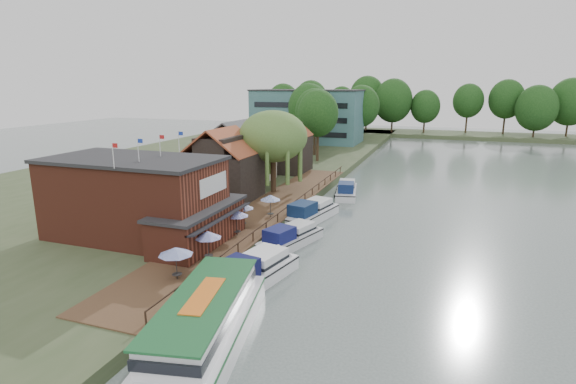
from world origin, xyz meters
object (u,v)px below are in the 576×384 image
(cottage_b, at_px, (237,151))
(cruiser_2, at_px, (311,210))
(hotel_block, at_px, (307,116))
(umbrella_4, at_px, (270,206))
(umbrella_1, at_px, (208,246))
(cruiser_1, at_px, (290,235))
(umbrella_3, at_px, (242,215))
(cruiser_0, at_px, (252,269))
(swan, at_px, (208,312))
(cruiser_3, at_px, (347,188))
(umbrella_0, at_px, (176,263))
(tour_boat, at_px, (200,328))
(cottage_a, at_px, (223,164))
(willow, at_px, (273,152))
(cottage_c, at_px, (285,145))
(pub, at_px, (153,199))
(umbrella_2, at_px, (237,223))

(cottage_b, xyz_separation_m, cruiser_2, (14.61, -11.83, -4.07))
(hotel_block, bearing_deg, umbrella_4, -75.99)
(umbrella_1, relative_size, umbrella_4, 1.00)
(cruiser_1, bearing_deg, cruiser_2, 110.17)
(umbrella_1, bearing_deg, umbrella_3, 97.43)
(cruiser_0, relative_size, swan, 23.23)
(cruiser_0, height_order, cruiser_3, cruiser_0)
(cruiser_0, bearing_deg, umbrella_0, -133.16)
(cruiser_0, relative_size, tour_boat, 0.67)
(cottage_a, height_order, swan, cottage_a)
(hotel_block, xyz_separation_m, cottage_b, (4.00, -46.00, -1.90))
(willow, relative_size, tour_boat, 0.68)
(umbrella_4, height_order, swan, umbrella_4)
(cottage_c, bearing_deg, umbrella_0, -80.55)
(pub, distance_m, willow, 20.36)
(umbrella_3, bearing_deg, umbrella_4, 71.20)
(umbrella_2, relative_size, tour_boat, 0.16)
(hotel_block, height_order, cruiser_1, hotel_block)
(cruiser_0, bearing_deg, cottage_c, 118.15)
(umbrella_4, height_order, cruiser_0, umbrella_4)
(cruiser_0, xyz_separation_m, tour_boat, (1.09, -9.20, 0.42))
(willow, height_order, umbrella_0, willow)
(cruiser_2, height_order, swan, cruiser_2)
(pub, distance_m, cruiser_3, 28.15)
(cottage_a, distance_m, umbrella_4, 10.53)
(cruiser_1, bearing_deg, cottage_b, 143.46)
(cruiser_2, height_order, tour_boat, tour_boat)
(cruiser_2, height_order, cruiser_3, cruiser_2)
(umbrella_2, bearing_deg, cruiser_0, -56.35)
(cottage_b, height_order, cruiser_2, cottage_b)
(cottage_a, relative_size, cottage_b, 0.90)
(swan, bearing_deg, umbrella_2, 107.48)
(swan, bearing_deg, umbrella_1, 119.05)
(cruiser_0, bearing_deg, cruiser_2, 103.73)
(umbrella_1, xyz_separation_m, umbrella_4, (0.22, 12.45, 0.00))
(hotel_block, height_order, cruiser_3, hotel_block)
(cottage_a, relative_size, cruiser_2, 0.88)
(cottage_a, relative_size, umbrella_4, 3.62)
(cottage_a, distance_m, willow, 6.80)
(cottage_a, height_order, cottage_b, same)
(umbrella_2, xyz_separation_m, cruiser_3, (5.23, 22.27, -1.21))
(umbrella_0, relative_size, cruiser_3, 0.27)
(pub, height_order, umbrella_2, pub)
(cottage_a, relative_size, cruiser_3, 0.95)
(hotel_block, relative_size, cruiser_1, 2.86)
(umbrella_4, distance_m, cruiser_3, 16.58)
(cottage_c, height_order, tour_boat, cottage_c)
(umbrella_4, bearing_deg, cottage_a, 146.01)
(umbrella_1, bearing_deg, umbrella_2, 94.76)
(hotel_block, distance_m, cottage_b, 46.21)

